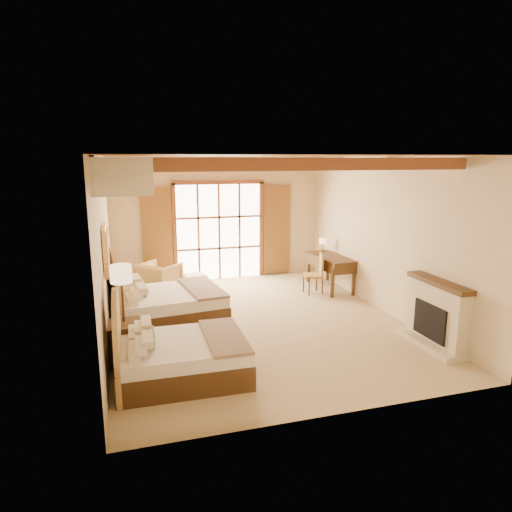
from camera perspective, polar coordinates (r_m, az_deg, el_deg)
name	(u,v)px	position (r m, az deg, el deg)	size (l,w,h in m)	color
floor	(256,321)	(9.11, 0.05, -8.16)	(7.00, 7.00, 0.00)	#CBB484
wall_back	(219,219)	(12.05, -4.71, 4.65)	(5.50, 5.50, 0.00)	beige
wall_left	(105,250)	(8.35, -18.36, 0.73)	(7.00, 7.00, 0.00)	beige
wall_right	(383,235)	(9.82, 15.64, 2.54)	(7.00, 7.00, 0.00)	beige
ceiling	(256,156)	(8.55, 0.05, 12.40)	(7.00, 7.00, 0.00)	#B0793E
ceiling_beams	(256,163)	(8.55, 0.05, 11.59)	(5.39, 4.60, 0.18)	brown
french_doors	(219,232)	(12.04, -4.62, 2.97)	(3.95, 0.08, 2.60)	white
fireplace	(436,317)	(8.41, 21.56, -7.12)	(0.46, 1.40, 1.16)	beige
painting	(106,249)	(7.58, -18.24, 0.79)	(0.06, 0.95, 0.75)	#E6AD50
canopy_valance	(122,175)	(6.20, -16.42, 9.69)	(0.70, 1.40, 0.45)	beige
bed_near	(172,355)	(6.87, -10.43, -12.04)	(1.89, 1.47, 1.23)	#4D3615
bed_far	(159,303)	(9.06, -11.97, -5.80)	(2.25, 1.80, 1.37)	#4D3615
nightstand	(125,342)	(7.58, -16.03, -10.35)	(0.54, 0.54, 0.65)	#4D3615
floor_lamp	(121,280)	(7.34, -16.49, -2.87)	(0.33, 0.33, 1.56)	#342217
armchair	(159,279)	(10.93, -12.03, -2.83)	(0.83, 0.86, 0.78)	tan
ottoman	(194,282)	(11.28, -7.71, -3.28)	(0.51, 0.51, 0.37)	tan
desk	(330,271)	(11.37, 9.24, -1.89)	(0.75, 1.55, 0.82)	#4D3615
desk_chair	(314,281)	(10.97, 7.26, -3.08)	(0.54, 0.53, 0.97)	#A77633
desk_lamp	(323,242)	(11.71, 8.35, 1.78)	(0.18, 0.18, 0.35)	#342217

